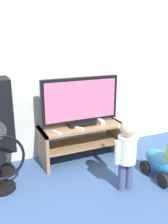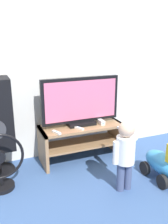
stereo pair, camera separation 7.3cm
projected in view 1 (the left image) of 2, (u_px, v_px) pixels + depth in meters
name	position (u px, v px, depth m)	size (l,w,h in m)	color
ground_plane	(88.00, 165.00, 2.94)	(16.00, 16.00, 0.00)	#38568C
wall_back	(72.00, 50.00, 2.98)	(10.00, 0.06, 2.60)	silver
tv_stand	(81.00, 137.00, 3.03)	(1.00, 0.41, 0.44)	#93704C
television	(81.00, 102.00, 2.92)	(0.95, 0.20, 0.57)	black
game_console	(99.00, 121.00, 3.05)	(0.05, 0.19, 0.05)	white
remote_primary	(57.00, 133.00, 2.72)	(0.08, 0.13, 0.03)	white
remote_secondary	(79.00, 128.00, 2.85)	(0.09, 0.13, 0.03)	white
child	(127.00, 149.00, 2.39)	(0.27, 0.42, 0.72)	#3F4C72
floor_fan	(1.00, 166.00, 2.40)	(0.48, 0.25, 0.59)	black
ride_on_toy	(165.00, 163.00, 2.63)	(0.29, 0.53, 0.48)	#338CD1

